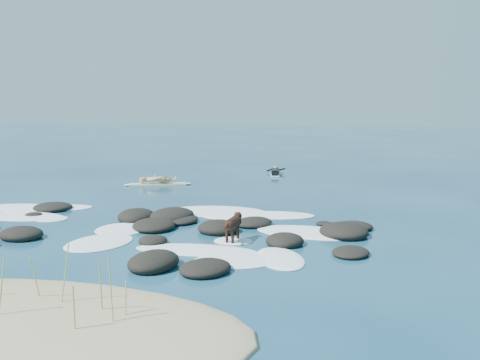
# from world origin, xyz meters

# --- Properties ---
(ground) EXTENTS (160.00, 160.00, 0.00)m
(ground) POSITION_xyz_m (0.00, 0.00, 0.00)
(ground) COLOR #0A2642
(ground) RESTS_ON ground
(sand_dune) EXTENTS (9.00, 4.40, 0.60)m
(sand_dune) POSITION_xyz_m (0.00, -8.20, 0.00)
(sand_dune) COLOR #9E8966
(sand_dune) RESTS_ON ground
(dune_grass) EXTENTS (4.36, 1.88, 1.23)m
(dune_grass) POSITION_xyz_m (-0.00, -7.94, 0.63)
(dune_grass) COLOR #84A24E
(dune_grass) RESTS_ON ground
(reef_rocks) EXTENTS (13.26, 7.48, 0.56)m
(reef_rocks) POSITION_xyz_m (-0.19, -1.30, 0.11)
(reef_rocks) COLOR black
(reef_rocks) RESTS_ON ground
(breaking_foam) EXTENTS (14.30, 7.84, 0.12)m
(breaking_foam) POSITION_xyz_m (-0.09, 0.08, 0.01)
(breaking_foam) COLOR white
(breaking_foam) RESTS_ON ground
(standing_surfer_rig) EXTENTS (3.09, 1.44, 1.82)m
(standing_surfer_rig) POSITION_xyz_m (-3.13, 7.65, 0.72)
(standing_surfer_rig) COLOR beige
(standing_surfer_rig) RESTS_ON ground
(paddling_surfer_rig) EXTENTS (1.06, 2.39, 0.41)m
(paddling_surfer_rig) POSITION_xyz_m (1.78, 12.54, 0.14)
(paddling_surfer_rig) COLOR silver
(paddling_surfer_rig) RESTS_ON ground
(dog) EXTENTS (0.41, 1.27, 0.81)m
(dog) POSITION_xyz_m (2.65, -1.86, 0.53)
(dog) COLOR black
(dog) RESTS_ON ground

